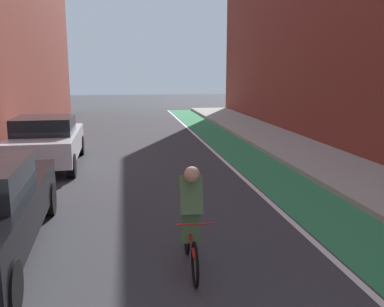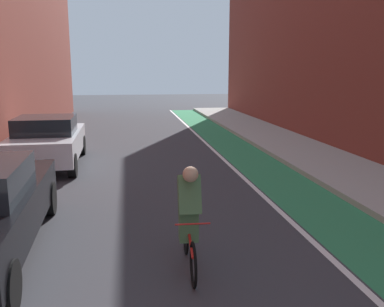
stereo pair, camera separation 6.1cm
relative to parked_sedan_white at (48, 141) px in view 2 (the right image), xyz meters
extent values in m
plane|color=#38383D|center=(3.08, -3.10, -0.79)|extent=(81.73, 81.73, 0.00)
cube|color=#2D8451|center=(6.41, -1.10, -0.78)|extent=(1.60, 37.15, 0.00)
cube|color=white|center=(5.51, -1.10, -0.78)|extent=(0.12, 37.15, 0.00)
cube|color=#A8A59E|center=(8.52, -1.10, -0.72)|extent=(2.62, 37.15, 0.14)
cylinder|color=black|center=(0.80, -4.56, -0.46)|extent=(0.24, 0.67, 0.66)
cylinder|color=black|center=(0.93, -8.17, -0.46)|extent=(0.24, 0.67, 0.66)
cube|color=silver|center=(0.00, 0.05, -0.11)|extent=(1.97, 4.36, 0.70)
cube|color=black|center=(0.00, -0.17, 0.47)|extent=(1.69, 1.85, 0.55)
cylinder|color=black|center=(-0.89, 1.64, -0.46)|extent=(0.23, 0.66, 0.66)
cylinder|color=black|center=(0.82, 1.67, -0.46)|extent=(0.23, 0.66, 0.66)
cylinder|color=black|center=(-0.82, -1.58, -0.46)|extent=(0.23, 0.66, 0.66)
cylinder|color=black|center=(0.89, -1.54, -0.46)|extent=(0.23, 0.66, 0.66)
torus|color=black|center=(3.24, -7.88, -0.47)|extent=(0.07, 0.62, 0.62)
torus|color=black|center=(3.29, -6.83, -0.47)|extent=(0.07, 0.62, 0.62)
cylinder|color=red|center=(3.27, -7.36, -0.25)|extent=(0.08, 0.96, 0.33)
cylinder|color=red|center=(3.27, -7.17, -0.17)|extent=(0.04, 0.12, 0.55)
cylinder|color=red|center=(3.25, -7.80, 0.08)|extent=(0.48, 0.04, 0.02)
cube|color=#4C7247|center=(3.27, -7.25, -0.10)|extent=(0.29, 0.25, 0.56)
cube|color=#4C7247|center=(3.26, -7.38, 0.36)|extent=(0.34, 0.41, 0.60)
sphere|color=tan|center=(3.26, -7.54, 0.70)|extent=(0.22, 0.22, 0.22)
cube|color=tan|center=(3.27, -7.26, 0.38)|extent=(0.27, 0.28, 0.39)
camera|label=1|loc=(2.37, -13.06, 2.10)|focal=39.27mm
camera|label=2|loc=(2.43, -13.07, 2.10)|focal=39.27mm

